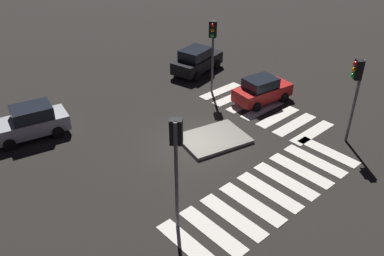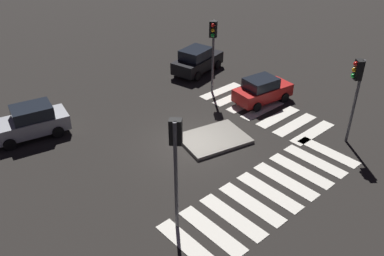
{
  "view_description": "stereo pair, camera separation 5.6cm",
  "coord_description": "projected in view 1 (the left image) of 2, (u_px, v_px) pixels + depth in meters",
  "views": [
    {
      "loc": [
        -11.61,
        -12.9,
        11.41
      ],
      "look_at": [
        0.0,
        0.0,
        1.0
      ],
      "focal_mm": 38.05,
      "sensor_mm": 36.0,
      "label": 1
    },
    {
      "loc": [
        -11.57,
        -12.94,
        11.41
      ],
      "look_at": [
        0.0,
        0.0,
        1.0
      ],
      "focal_mm": 38.05,
      "sensor_mm": 36.0,
      "label": 2
    }
  ],
  "objects": [
    {
      "name": "crosswalk_side",
      "position": [
        262.0,
        110.0,
        23.96
      ],
      "size": [
        3.2,
        7.6,
        0.02
      ],
      "color": "silver",
      "rests_on": "ground"
    },
    {
      "name": "car_red",
      "position": [
        262.0,
        90.0,
        24.47
      ],
      "size": [
        3.81,
        2.11,
        1.59
      ],
      "rotation": [
        0.0,
        0.0,
        -0.14
      ],
      "color": "red",
      "rests_on": "ground"
    },
    {
      "name": "traffic_light_east",
      "position": [
        356.0,
        81.0,
        19.35
      ],
      "size": [
        0.53,
        0.54,
        4.45
      ],
      "rotation": [
        0.0,
        0.0,
        2.46
      ],
      "color": "#47474C",
      "rests_on": "ground"
    },
    {
      "name": "ground_plane",
      "position": [
        192.0,
        145.0,
        20.76
      ],
      "size": [
        80.0,
        80.0,
        0.0
      ],
      "primitive_type": "plane",
      "color": "black"
    },
    {
      "name": "traffic_island",
      "position": [
        214.0,
        139.0,
        21.08
      ],
      "size": [
        3.82,
        3.19,
        0.18
      ],
      "color": "gray",
      "rests_on": "ground"
    },
    {
      "name": "car_black",
      "position": [
        197.0,
        61.0,
        28.36
      ],
      "size": [
        4.28,
        2.55,
        1.77
      ],
      "rotation": [
        0.0,
        0.0,
        0.22
      ],
      "color": "black",
      "rests_on": "ground"
    },
    {
      "name": "crosswalk_near",
      "position": [
        269.0,
        192.0,
        17.57
      ],
      "size": [
        9.9,
        3.2,
        0.02
      ],
      "color": "silver",
      "rests_on": "ground"
    },
    {
      "name": "traffic_light_south",
      "position": [
        176.0,
        149.0,
        14.09
      ],
      "size": [
        0.53,
        0.54,
        4.69
      ],
      "rotation": [
        0.0,
        0.0,
        0.74
      ],
      "color": "#47474C",
      "rests_on": "ground"
    },
    {
      "name": "traffic_light_north",
      "position": [
        213.0,
        40.0,
        24.12
      ],
      "size": [
        0.53,
        0.54,
        4.63
      ],
      "rotation": [
        0.0,
        0.0,
        -2.51
      ],
      "color": "#47474C",
      "rests_on": "ground"
    },
    {
      "name": "car_silver",
      "position": [
        30.0,
        122.0,
        21.07
      ],
      "size": [
        4.11,
        2.42,
        1.7
      ],
      "rotation": [
        0.0,
        0.0,
        2.94
      ],
      "color": "#9EA0A5",
      "rests_on": "ground"
    }
  ]
}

